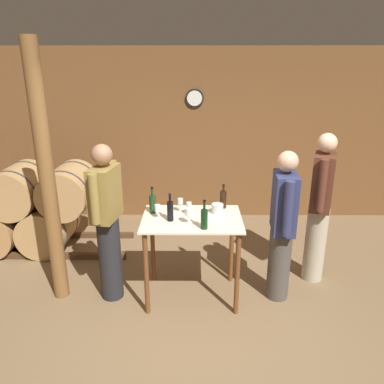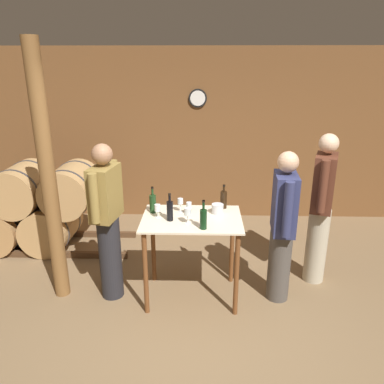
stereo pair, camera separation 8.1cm
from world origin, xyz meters
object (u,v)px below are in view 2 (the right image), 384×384
(wooden_post, at_px, (48,179))
(person_host, at_px, (107,220))
(wine_glass_near_left, at_px, (158,208))
(wine_glass_near_center, at_px, (180,202))
(wine_bottle_far_left, at_px, (153,203))
(wine_glass_near_right, at_px, (188,212))
(person_visitor_with_scarf, at_px, (321,207))
(wine_bottle_right, at_px, (224,199))
(ice_bucket, at_px, (218,209))
(wine_bottle_center, at_px, (203,218))
(wine_bottle_left, at_px, (170,210))
(person_visitor_bearded, at_px, (283,225))
(wine_glass_far_side, at_px, (189,206))

(wooden_post, bearing_deg, person_host, -1.18)
(wine_glass_near_left, bearing_deg, wine_glass_near_center, 35.67)
(wine_bottle_far_left, height_order, wine_glass_near_center, wine_bottle_far_left)
(wine_glass_near_left, bearing_deg, wooden_post, 179.97)
(wine_glass_near_center, distance_m, wine_glass_near_right, 0.32)
(wine_bottle_far_left, xyz_separation_m, person_visitor_with_scarf, (1.86, 0.23, -0.11))
(wooden_post, distance_m, wine_bottle_right, 1.85)
(ice_bucket, bearing_deg, wine_bottle_center, -110.94)
(wine_glass_near_right, bearing_deg, wooden_post, 174.24)
(wooden_post, xyz_separation_m, wine_bottle_far_left, (1.04, 0.14, -0.30))
(wine_glass_near_center, bearing_deg, wooden_post, -173.05)
(wine_bottle_right, bearing_deg, wine_bottle_left, -147.21)
(wine_glass_near_right, relative_size, ice_bucket, 1.31)
(wine_bottle_far_left, relative_size, ice_bucket, 2.27)
(wooden_post, xyz_separation_m, person_host, (0.57, -0.01, -0.44))
(wine_bottle_far_left, distance_m, person_visitor_with_scarf, 1.88)
(wooden_post, distance_m, wine_bottle_left, 1.27)
(wine_bottle_far_left, xyz_separation_m, wine_glass_near_center, (0.29, 0.02, 0.01))
(wine_glass_near_left, height_order, person_visitor_bearded, person_visitor_bearded)
(person_host, relative_size, person_visitor_bearded, 1.04)
(wine_glass_near_left, bearing_deg, person_visitor_with_scarf, 11.75)
(wooden_post, distance_m, wine_glass_near_left, 1.14)
(person_visitor_with_scarf, bearing_deg, wine_glass_near_right, -160.75)
(person_host, bearing_deg, wine_bottle_left, -5.19)
(wine_bottle_right, distance_m, person_host, 1.27)
(ice_bucket, distance_m, person_visitor_bearded, 0.70)
(wine_glass_far_side, bearing_deg, person_visitor_bearded, -5.47)
(wine_bottle_center, distance_m, person_visitor_bearded, 0.88)
(wine_glass_near_right, bearing_deg, wine_glass_far_side, 89.30)
(person_visitor_with_scarf, bearing_deg, person_visitor_bearded, -142.83)
(wine_bottle_right, xyz_separation_m, person_visitor_bearded, (0.60, -0.30, -0.17))
(person_visitor_with_scarf, xyz_separation_m, person_visitor_bearded, (-0.50, -0.38, -0.06))
(wine_glass_near_center, xyz_separation_m, person_host, (-0.76, -0.17, -0.14))
(wine_glass_near_right, relative_size, wine_glass_far_side, 1.19)
(wine_bottle_center, xyz_separation_m, wine_glass_far_side, (-0.15, 0.35, -0.01))
(wine_bottle_far_left, height_order, wine_bottle_right, wine_bottle_far_left)
(wine_bottle_left, height_order, wine_glass_far_side, wine_bottle_left)
(wine_glass_near_center, distance_m, person_visitor_with_scarf, 1.59)
(wine_glass_far_side, bearing_deg, wine_bottle_left, -139.64)
(wine_glass_far_side, relative_size, ice_bucket, 1.10)
(wine_glass_far_side, height_order, person_visitor_with_scarf, person_visitor_with_scarf)
(wooden_post, distance_m, wine_bottle_far_left, 1.09)
(wine_bottle_right, xyz_separation_m, wine_glass_near_right, (-0.38, -0.43, 0.02))
(wine_glass_far_side, distance_m, person_host, 0.86)
(wine_bottle_right, bearing_deg, wine_glass_far_side, -151.55)
(wine_glass_near_center, relative_size, person_host, 0.09)
(wine_glass_far_side, distance_m, person_visitor_with_scarf, 1.51)
(person_visitor_with_scarf, bearing_deg, wine_bottle_right, -175.68)
(person_host, distance_m, person_visitor_with_scarf, 2.36)
(wine_bottle_left, xyz_separation_m, ice_bucket, (0.49, 0.20, -0.06))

